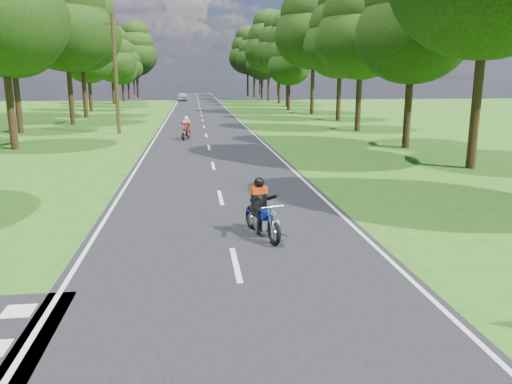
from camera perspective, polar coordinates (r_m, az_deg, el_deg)
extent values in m
plane|color=#2A6016|center=(8.75, -1.21, -13.09)|extent=(160.00, 160.00, 0.00)
cube|color=black|center=(57.95, -6.34, 9.11)|extent=(7.00, 140.00, 0.02)
cube|color=silver|center=(10.57, -2.33, -8.23)|extent=(0.12, 2.00, 0.01)
cube|color=silver|center=(16.30, -4.09, -0.62)|extent=(0.12, 2.00, 0.01)
cube|color=silver|center=(22.17, -4.92, 3.00)|extent=(0.12, 2.00, 0.01)
cube|color=silver|center=(28.09, -5.40, 5.10)|extent=(0.12, 2.00, 0.01)
cube|color=silver|center=(34.05, -5.72, 6.47)|extent=(0.12, 2.00, 0.01)
cube|color=silver|center=(40.01, -5.94, 7.43)|extent=(0.12, 2.00, 0.01)
cube|color=silver|center=(45.99, -6.11, 8.14)|extent=(0.12, 2.00, 0.01)
cube|color=silver|center=(51.97, -6.24, 8.69)|extent=(0.12, 2.00, 0.01)
cube|color=silver|center=(57.95, -6.34, 9.12)|extent=(0.12, 2.00, 0.01)
cube|color=silver|center=(63.94, -6.42, 9.47)|extent=(0.12, 2.00, 0.01)
cube|color=silver|center=(69.93, -6.49, 9.77)|extent=(0.12, 2.00, 0.01)
cube|color=silver|center=(75.92, -6.55, 10.01)|extent=(0.12, 2.00, 0.01)
cube|color=silver|center=(81.91, -6.60, 10.22)|extent=(0.12, 2.00, 0.01)
cube|color=silver|center=(87.91, -6.64, 10.40)|extent=(0.12, 2.00, 0.01)
cube|color=silver|center=(93.90, -6.68, 10.56)|extent=(0.12, 2.00, 0.01)
cube|color=silver|center=(99.90, -6.71, 10.70)|extent=(0.12, 2.00, 0.01)
cube|color=silver|center=(105.89, -6.74, 10.82)|extent=(0.12, 2.00, 0.01)
cube|color=silver|center=(111.89, -6.77, 10.93)|extent=(0.12, 2.00, 0.01)
cube|color=silver|center=(117.89, -6.79, 11.03)|extent=(0.12, 2.00, 0.01)
cube|color=silver|center=(123.88, -6.81, 11.12)|extent=(0.12, 2.00, 0.01)
cube|color=silver|center=(58.00, -9.64, 9.02)|extent=(0.10, 140.00, 0.01)
cube|color=silver|center=(58.09, -3.04, 9.19)|extent=(0.10, 140.00, 0.01)
cube|color=silver|center=(9.47, -25.52, -12.18)|extent=(0.50, 0.50, 0.01)
cylinder|color=black|center=(30.27, -26.18, 8.09)|extent=(0.40, 0.40, 3.91)
ellipsoid|color=black|center=(30.35, -27.13, 17.16)|extent=(6.85, 6.85, 5.82)
cylinder|color=black|center=(39.00, -25.52, 8.87)|extent=(0.40, 0.40, 3.79)
ellipsoid|color=black|center=(39.04, -26.21, 15.70)|extent=(6.64, 6.64, 5.64)
ellipsoid|color=black|center=(39.21, -26.49, 18.38)|extent=(5.69, 5.69, 4.84)
cylinder|color=black|center=(44.60, -20.38, 10.02)|extent=(0.40, 0.40, 4.32)
ellipsoid|color=black|center=(44.71, -20.94, 16.82)|extent=(7.56, 7.56, 6.42)
ellipsoid|color=black|center=(44.93, -21.16, 19.49)|extent=(6.48, 6.48, 5.51)
cylinder|color=black|center=(52.01, -18.99, 10.48)|extent=(0.40, 0.40, 4.40)
ellipsoid|color=black|center=(52.12, -19.45, 16.43)|extent=(7.71, 7.71, 6.55)
ellipsoid|color=black|center=(52.32, -19.63, 18.77)|extent=(6.60, 6.60, 5.61)
cylinder|color=black|center=(61.78, -18.38, 10.25)|extent=(0.40, 0.40, 3.20)
ellipsoid|color=black|center=(61.76, -18.65, 13.90)|extent=(5.60, 5.60, 4.76)
ellipsoid|color=black|center=(61.83, -18.76, 15.34)|extent=(4.80, 4.80, 4.08)
ellipsoid|color=black|center=(61.93, -18.87, 16.78)|extent=(3.60, 3.60, 3.06)
cylinder|color=black|center=(68.74, -15.66, 10.65)|extent=(0.40, 0.40, 3.22)
ellipsoid|color=black|center=(68.72, -15.87, 13.95)|extent=(5.64, 5.64, 4.79)
ellipsoid|color=black|center=(68.78, -15.95, 15.25)|extent=(4.83, 4.83, 4.11)
ellipsoid|color=black|center=(68.87, -16.03, 16.55)|extent=(3.62, 3.62, 3.08)
cylinder|color=black|center=(76.63, -15.99, 10.96)|extent=(0.40, 0.40, 3.61)
ellipsoid|color=black|center=(76.64, -16.20, 14.28)|extent=(6.31, 6.31, 5.37)
ellipsoid|color=black|center=(76.72, -16.28, 15.59)|extent=(5.41, 5.41, 4.60)
ellipsoid|color=black|center=(76.83, -16.37, 16.90)|extent=(4.06, 4.06, 3.45)
cylinder|color=black|center=(84.34, -14.92, 10.85)|extent=(0.40, 0.40, 2.67)
ellipsoid|color=black|center=(84.31, -15.05, 13.07)|extent=(4.67, 4.67, 3.97)
ellipsoid|color=black|center=(84.33, -15.11, 13.96)|extent=(4.00, 4.00, 3.40)
ellipsoid|color=black|center=(84.37, -15.16, 14.84)|extent=(3.00, 3.00, 2.55)
cylinder|color=black|center=(93.45, -14.33, 11.17)|extent=(0.40, 0.40, 3.09)
ellipsoid|color=black|center=(93.43, -14.46, 13.50)|extent=(5.40, 5.40, 4.59)
ellipsoid|color=black|center=(93.47, -14.52, 14.42)|extent=(4.63, 4.63, 3.93)
ellipsoid|color=black|center=(93.53, -14.57, 15.34)|extent=(3.47, 3.47, 2.95)
cylinder|color=black|center=(99.80, -13.34, 11.72)|extent=(0.40, 0.40, 4.48)
ellipsoid|color=black|center=(99.86, -13.51, 14.88)|extent=(7.84, 7.84, 6.66)
ellipsoid|color=black|center=(99.97, -13.58, 16.13)|extent=(6.72, 6.72, 5.71)
ellipsoid|color=black|center=(100.13, -13.65, 17.37)|extent=(5.04, 5.04, 4.28)
cylinder|color=black|center=(108.84, -13.40, 11.69)|extent=(0.40, 0.40, 4.09)
ellipsoid|color=black|center=(108.87, -13.54, 14.34)|extent=(7.16, 7.16, 6.09)
ellipsoid|color=black|center=(108.95, -13.60, 15.39)|extent=(6.14, 6.14, 5.22)
ellipsoid|color=black|center=(109.06, -13.65, 16.43)|extent=(4.61, 4.61, 3.92)
cylinder|color=black|center=(23.32, 23.76, 8.05)|extent=(0.40, 0.40, 4.56)
cylinder|color=black|center=(29.06, 16.92, 8.29)|extent=(0.40, 0.40, 3.49)
ellipsoid|color=black|center=(29.07, 17.49, 16.76)|extent=(6.12, 6.12, 5.20)
ellipsoid|color=black|center=(29.25, 17.73, 20.08)|extent=(5.24, 5.24, 4.46)
cylinder|color=black|center=(37.38, 11.61, 9.65)|extent=(0.40, 0.40, 3.69)
ellipsoid|color=black|center=(37.42, 11.93, 16.61)|extent=(6.46, 6.46, 5.49)
ellipsoid|color=black|center=(37.58, 12.07, 19.35)|extent=(5.54, 5.54, 4.71)
cylinder|color=black|center=(46.14, 9.42, 10.36)|extent=(0.40, 0.40, 3.74)
ellipsoid|color=black|center=(46.17, 9.64, 16.08)|extent=(6.55, 6.55, 5.57)
ellipsoid|color=black|center=(46.31, 9.73, 18.33)|extent=(5.62, 5.62, 4.77)
ellipsoid|color=black|center=(46.52, 9.82, 20.57)|extent=(4.21, 4.21, 3.58)
cylinder|color=black|center=(54.03, 6.45, 11.28)|extent=(0.40, 0.40, 4.64)
ellipsoid|color=black|center=(54.17, 6.61, 17.34)|extent=(8.12, 8.12, 6.91)
ellipsoid|color=black|center=(54.39, 6.68, 19.71)|extent=(6.96, 6.96, 5.92)
cylinder|color=black|center=(60.85, 3.75, 10.70)|extent=(0.40, 0.40, 2.91)
ellipsoid|color=black|center=(60.82, 3.80, 14.07)|extent=(5.09, 5.09, 4.33)
ellipsoid|color=black|center=(60.86, 3.83, 15.41)|extent=(4.36, 4.36, 3.71)
ellipsoid|color=black|center=(60.94, 3.85, 16.74)|extent=(3.27, 3.27, 2.78)
cylinder|color=black|center=(68.41, 3.60, 11.36)|extent=(0.40, 0.40, 3.88)
ellipsoid|color=black|center=(68.44, 3.65, 15.35)|extent=(6.78, 6.78, 5.77)
ellipsoid|color=black|center=(68.55, 3.68, 16.93)|extent=(5.81, 5.81, 4.94)
ellipsoid|color=black|center=(68.70, 3.70, 18.50)|extent=(4.36, 4.36, 3.71)
cylinder|color=black|center=(76.80, 2.66, 11.66)|extent=(0.40, 0.40, 4.18)
ellipsoid|color=black|center=(76.85, 2.70, 15.49)|extent=(7.31, 7.31, 6.21)
ellipsoid|color=black|center=(76.97, 2.72, 17.01)|extent=(6.27, 6.27, 5.33)
ellipsoid|color=black|center=(77.14, 2.74, 18.52)|extent=(4.70, 4.70, 4.00)
cylinder|color=black|center=(85.60, 1.44, 11.95)|extent=(0.40, 0.40, 4.63)
ellipsoid|color=black|center=(85.68, 1.46, 15.77)|extent=(8.11, 8.11, 6.89)
ellipsoid|color=black|center=(85.82, 1.47, 17.27)|extent=(6.95, 6.95, 5.91)
ellipsoid|color=black|center=(86.02, 1.48, 18.77)|extent=(5.21, 5.21, 4.43)
cylinder|color=black|center=(92.80, 0.69, 11.64)|extent=(0.40, 0.40, 3.36)
ellipsoid|color=black|center=(92.80, 0.69, 14.20)|extent=(5.88, 5.88, 5.00)
ellipsoid|color=black|center=(92.85, 0.70, 15.21)|extent=(5.04, 5.04, 4.29)
ellipsoid|color=black|center=(92.93, 0.70, 16.22)|extent=(3.78, 3.78, 3.21)
cylinder|color=black|center=(99.90, -0.20, 11.95)|extent=(0.40, 0.40, 4.09)
ellipsoid|color=black|center=(99.93, -0.20, 14.83)|extent=(7.15, 7.15, 6.08)
ellipsoid|color=black|center=(100.02, -0.20, 15.97)|extent=(6.13, 6.13, 5.21)
ellipsoid|color=black|center=(100.14, -0.20, 17.11)|extent=(4.60, 4.60, 3.91)
cylinder|color=black|center=(107.55, -0.95, 12.12)|extent=(0.40, 0.40, 4.48)
ellipsoid|color=black|center=(107.61, -0.96, 15.06)|extent=(7.84, 7.84, 6.66)
ellipsoid|color=black|center=(107.71, -0.97, 16.22)|extent=(6.72, 6.72, 5.71)
ellipsoid|color=black|center=(107.85, -0.97, 17.38)|extent=(5.04, 5.04, 4.28)
cylinder|color=black|center=(118.58, -13.74, 11.69)|extent=(0.40, 0.40, 3.84)
ellipsoid|color=black|center=(118.59, -13.87, 13.97)|extent=(6.72, 6.72, 5.71)
ellipsoid|color=black|center=(118.65, -13.92, 14.87)|extent=(5.76, 5.76, 4.90)
ellipsoid|color=black|center=(118.74, -13.97, 15.77)|extent=(4.32, 4.32, 3.67)
cylinder|color=black|center=(120.87, 0.46, 12.14)|extent=(0.40, 0.40, 4.16)
ellipsoid|color=black|center=(120.90, 0.47, 14.57)|extent=(7.28, 7.28, 6.19)
ellipsoid|color=black|center=(120.98, 0.47, 15.53)|extent=(6.24, 6.24, 5.30)
ellipsoid|color=black|center=(121.08, 0.47, 16.49)|extent=(4.68, 4.68, 3.98)
cylinder|color=black|center=(103.96, -15.78, 11.35)|extent=(0.40, 0.40, 3.52)
ellipsoid|color=black|center=(103.96, -15.93, 13.74)|extent=(6.16, 6.16, 5.24)
ellipsoid|color=black|center=(104.02, -15.99, 14.68)|extent=(5.28, 5.28, 4.49)
ellipsoid|color=black|center=(104.10, -16.05, 15.62)|extent=(3.96, 3.96, 3.37)
cylinder|color=black|center=(107.32, 2.54, 12.11)|extent=(0.40, 0.40, 4.48)
ellipsoid|color=black|center=(107.38, 2.57, 15.05)|extent=(7.84, 7.84, 6.66)
ellipsoid|color=black|center=(107.48, 2.59, 16.22)|extent=(6.72, 6.72, 5.71)
ellipsoid|color=black|center=(107.62, 2.60, 17.38)|extent=(5.04, 5.04, 4.28)
cylinder|color=#382616|center=(36.20, -15.73, 12.75)|extent=(0.26, 0.26, 8.00)
cube|color=#382616|center=(36.36, -16.06, 17.95)|extent=(1.20, 0.10, 0.10)
imported|color=silver|center=(84.84, -8.42, 10.74)|extent=(1.84, 4.27, 1.43)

